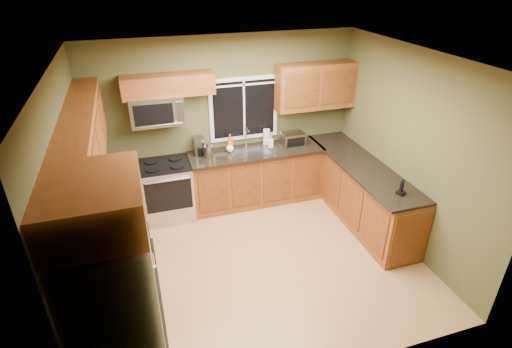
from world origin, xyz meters
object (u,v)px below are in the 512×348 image
refrigerator (118,313)px  toaster_oven (293,139)px  microwave (157,110)px  coffee_maker (199,146)px  soap_bottle_b (271,142)px  cordless_phone (401,190)px  kettle (209,151)px  soap_bottle_a (230,143)px  paper_towel_roll (267,137)px  soap_bottle_c (230,147)px  range (167,190)px

refrigerator → toaster_oven: refrigerator is taller
microwave → coffee_maker: bearing=2.7°
soap_bottle_b → cordless_phone: 2.22m
coffee_maker → kettle: coffee_maker is taller
toaster_oven → kettle: size_ratio=1.50×
kettle → soap_bottle_a: 0.41m
kettle → cordless_phone: bearing=-40.2°
paper_towel_roll → soap_bottle_c: size_ratio=1.86×
soap_bottle_b → soap_bottle_c: soap_bottle_b is taller
refrigerator → range: refrigerator is taller
kettle → soap_bottle_a: soap_bottle_a is taller
paper_towel_roll → soap_bottle_b: (0.03, -0.13, -0.03)m
refrigerator → paper_towel_roll: 3.82m
soap_bottle_b → cordless_phone: size_ratio=0.89×
soap_bottle_a → soap_bottle_c: bearing=-113.9°
toaster_oven → kettle: kettle is taller
range → microwave: microwave is taller
soap_bottle_b → soap_bottle_c: 0.68m
range → paper_towel_roll: (1.70, 0.21, 0.60)m
toaster_oven → soap_bottle_c: size_ratio=2.37×
toaster_oven → kettle: bearing=-178.3°
range → coffee_maker: size_ratio=3.47×
refrigerator → soap_bottle_c: (1.74, 2.87, 0.12)m
range → microwave: bearing=90.0°
range → coffee_maker: coffee_maker is taller
paper_towel_roll → soap_bottle_b: size_ratio=1.51×
refrigerator → range: 2.89m
toaster_oven → soap_bottle_b: bearing=172.1°
soap_bottle_b → soap_bottle_c: size_ratio=1.24×
range → coffee_maker: bearing=15.9°
paper_towel_roll → cordless_phone: 2.35m
kettle → cordless_phone: kettle is taller
coffee_maker → soap_bottle_c: bearing=-7.2°
microwave → toaster_oven: (2.09, -0.11, -0.68)m
refrigerator → soap_bottle_b: refrigerator is taller
refrigerator → kettle: bearing=63.5°
range → soap_bottle_c: size_ratio=6.16×
microwave → soap_bottle_a: bearing=0.4°
range → cordless_phone: bearing=-32.9°
soap_bottle_a → soap_bottle_c: size_ratio=1.80×
coffee_maker → soap_bottle_c: coffee_maker is taller
soap_bottle_c → range: bearing=-174.4°
coffee_maker → soap_bottle_a: bearing=-2.3°
toaster_oven → cordless_phone: bearing=-68.0°
soap_bottle_b → cordless_phone: bearing=-59.7°
range → microwave: (-0.00, 0.14, 1.26)m
microwave → toaster_oven: size_ratio=2.10×
paper_towel_roll → coffee_maker: bearing=-177.6°
kettle → soap_bottle_a: size_ratio=0.88×
kettle → range: bearing=178.7°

